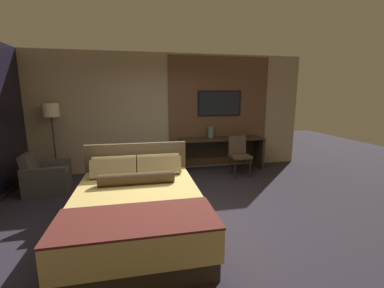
{
  "coord_description": "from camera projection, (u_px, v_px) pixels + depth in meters",
  "views": [
    {
      "loc": [
        -0.54,
        -3.65,
        1.86
      ],
      "look_at": [
        0.42,
        0.98,
        0.93
      ],
      "focal_mm": 24.0,
      "sensor_mm": 36.0,
      "label": 1
    }
  ],
  "objects": [
    {
      "name": "ground_plane",
      "position": [
        178.0,
        216.0,
        3.97
      ],
      "size": [
        16.0,
        16.0,
        0.0
      ],
      "primitive_type": "plane",
      "color": "#28232D"
    },
    {
      "name": "wall_back_tv_panel",
      "position": [
        170.0,
        113.0,
        6.24
      ],
      "size": [
        7.2,
        0.09,
        2.8
      ],
      "color": "tan",
      "rests_on": "ground_plane"
    },
    {
      "name": "bed",
      "position": [
        138.0,
        207.0,
        3.49
      ],
      "size": [
        1.68,
        2.28,
        1.03
      ],
      "color": "#33281E",
      "rests_on": "ground_plane"
    },
    {
      "name": "desk",
      "position": [
        221.0,
        148.0,
        6.36
      ],
      "size": [
        2.04,
        0.56,
        0.79
      ],
      "color": "#2D2319",
      "rests_on": "ground_plane"
    },
    {
      "name": "tv",
      "position": [
        220.0,
        103.0,
        6.37
      ],
      "size": [
        1.1,
        0.04,
        0.62
      ],
      "color": "black"
    },
    {
      "name": "desk_chair",
      "position": [
        239.0,
        152.0,
        5.89
      ],
      "size": [
        0.45,
        0.45,
        0.91
      ],
      "rotation": [
        0.0,
        0.0,
        0.01
      ],
      "color": "#4C3D2D",
      "rests_on": "ground_plane"
    },
    {
      "name": "armchair_by_window",
      "position": [
        46.0,
        178.0,
        4.96
      ],
      "size": [
        0.83,
        0.85,
        0.76
      ],
      "rotation": [
        0.0,
        0.0,
        1.67
      ],
      "color": "#47423D",
      "rests_on": "ground_plane"
    },
    {
      "name": "floor_lamp",
      "position": [
        51.0,
        116.0,
        5.43
      ],
      "size": [
        0.34,
        0.34,
        1.66
      ],
      "color": "#282623",
      "rests_on": "ground_plane"
    },
    {
      "name": "vase_tall",
      "position": [
        211.0,
        132.0,
        6.33
      ],
      "size": [
        0.15,
        0.15,
        0.27
      ],
      "color": "#4C706B",
      "rests_on": "desk"
    },
    {
      "name": "book",
      "position": [
        240.0,
        137.0,
        6.37
      ],
      "size": [
        0.24,
        0.18,
        0.03
      ],
      "color": "maroon",
      "rests_on": "desk"
    }
  ]
}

